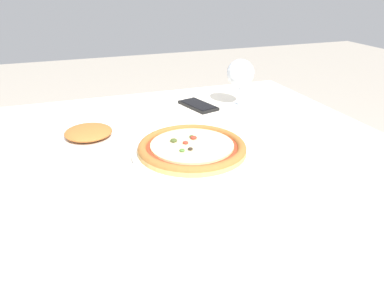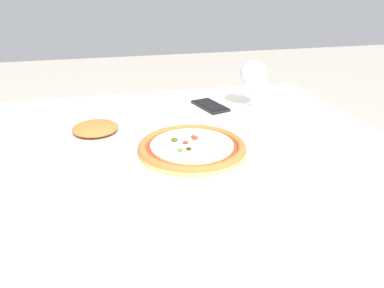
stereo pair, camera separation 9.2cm
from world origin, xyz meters
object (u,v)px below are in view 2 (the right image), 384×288
object	(u,v)px
fork	(10,164)
side_plate	(96,131)
wine_glass_far_left	(254,75)
pizza_plate	(192,149)
cell_phone	(210,106)
dining_table	(167,183)

from	to	relation	value
fork	side_plate	bearing A→B (deg)	33.03
wine_glass_far_left	pizza_plate	bearing A→B (deg)	-132.56
cell_phone	side_plate	distance (m)	0.41
cell_phone	side_plate	size ratio (longest dim) A/B	0.72
dining_table	side_plate	size ratio (longest dim) A/B	5.70
cell_phone	wine_glass_far_left	bearing A→B (deg)	-14.83
dining_table	wine_glass_far_left	distance (m)	0.49
dining_table	cell_phone	distance (m)	0.40
wine_glass_far_left	side_plate	distance (m)	0.54
wine_glass_far_left	side_plate	bearing A→B (deg)	-166.26
dining_table	pizza_plate	xyz separation A→B (m)	(0.06, -0.02, 0.10)
fork	wine_glass_far_left	size ratio (longest dim) A/B	1.06
wine_glass_far_left	fork	bearing A→B (deg)	-160.28
pizza_plate	side_plate	world-z (taller)	same
dining_table	cell_phone	size ratio (longest dim) A/B	7.90
wine_glass_far_left	cell_phone	size ratio (longest dim) A/B	1.01
fork	cell_phone	xyz separation A→B (m)	(0.58, 0.29, 0.00)
pizza_plate	fork	world-z (taller)	pizza_plate
fork	cell_phone	distance (m)	0.65
cell_phone	side_plate	world-z (taller)	side_plate
fork	wine_glass_far_left	bearing A→B (deg)	19.72
pizza_plate	fork	distance (m)	0.44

